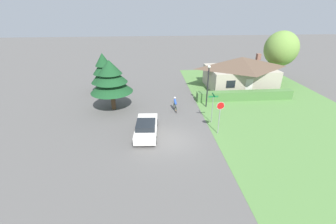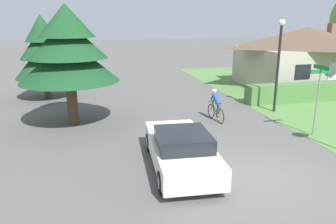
{
  "view_description": "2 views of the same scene",
  "coord_description": "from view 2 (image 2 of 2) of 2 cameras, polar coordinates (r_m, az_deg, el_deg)",
  "views": [
    {
      "loc": [
        -1.69,
        -15.61,
        10.11
      ],
      "look_at": [
        -0.04,
        3.7,
        0.87
      ],
      "focal_mm": 24.0,
      "sensor_mm": 36.0,
      "label": 1
    },
    {
      "loc": [
        -4.76,
        -8.09,
        4.61
      ],
      "look_at": [
        -1.8,
        4.23,
        1.02
      ],
      "focal_mm": 35.0,
      "sensor_mm": 36.0,
      "label": 2
    }
  ],
  "objects": [
    {
      "name": "ground_plane",
      "position": [
        10.46,
        15.44,
        -10.94
      ],
      "size": [
        140.0,
        140.0,
        0.0
      ],
      "primitive_type": "plane",
      "color": "#5B5956"
    },
    {
      "name": "cottage_house",
      "position": [
        25.72,
        22.8,
        9.08
      ],
      "size": [
        9.38,
        6.63,
        4.34
      ],
      "rotation": [
        0.0,
        0.0,
        0.04
      ],
      "color": "#B2A893",
      "rests_on": "ground"
    },
    {
      "name": "hedge_row",
      "position": [
        21.91,
        27.09,
        3.38
      ],
      "size": [
        11.35,
        0.9,
        1.08
      ],
      "primitive_type": "cube",
      "color": "#4C7A3D",
      "rests_on": "ground"
    },
    {
      "name": "sedan_left_lane",
      "position": [
        10.45,
        2.22,
        -6.5
      ],
      "size": [
        2.09,
        4.61,
        1.32
      ],
      "rotation": [
        0.0,
        0.0,
        1.5
      ],
      "color": "silver",
      "rests_on": "ground"
    },
    {
      "name": "cyclist",
      "position": [
        15.5,
        8.37,
        1.09
      ],
      "size": [
        0.44,
        1.66,
        1.48
      ],
      "rotation": [
        0.0,
        0.0,
        1.66
      ],
      "color": "black",
      "rests_on": "ground"
    },
    {
      "name": "street_lamp",
      "position": [
        17.34,
        18.78,
        9.54
      ],
      "size": [
        0.32,
        0.32,
        4.69
      ],
      "color": "black",
      "rests_on": "ground"
    },
    {
      "name": "street_name_sign",
      "position": [
        14.29,
        24.77,
        3.78
      ],
      "size": [
        0.9,
        0.9,
        2.89
      ],
      "color": "gray",
      "rests_on": "ground"
    },
    {
      "name": "conifer_tall_near",
      "position": [
        14.99,
        -17.04,
        10.43
      ],
      "size": [
        4.32,
        4.32,
        5.27
      ],
      "color": "#4C3823",
      "rests_on": "ground"
    },
    {
      "name": "conifer_tall_far",
      "position": [
        20.76,
        -20.88,
        9.88
      ],
      "size": [
        3.41,
        3.41,
        4.91
      ],
      "color": "#4C3823",
      "rests_on": "ground"
    }
  ]
}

